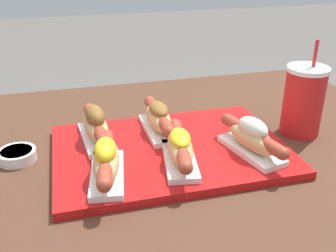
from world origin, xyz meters
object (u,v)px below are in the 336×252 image
Objects in this scene: serving_tray at (170,150)px; drink_cup at (303,101)px; hot_dog_2 at (252,138)px; hot_dog_0 at (106,161)px; hot_dog_1 at (180,148)px; hot_dog_4 at (159,118)px; sauce_bowl at (17,155)px; hot_dog_3 at (96,126)px.

drink_cup is at bearing 3.63° from serving_tray.
drink_cup reaches higher than hot_dog_2.
hot_dog_0 is at bearing -177.05° from hot_dog_2.
hot_dog_2 is (0.15, -0.00, 0.00)m from hot_dog_1.
hot_dog_0 is 0.15m from hot_dog_1.
hot_dog_0 is 0.48m from drink_cup.
hot_dog_0 is 0.99× the size of hot_dog_4.
hot_dog_4 is 0.90× the size of drink_cup.
hot_dog_2 reaches higher than serving_tray.
hot_dog_1 is 0.34m from sauce_bowl.
hot_dog_3 is at bearing 155.34° from serving_tray.
hot_dog_2 is 0.33m from hot_dog_3.
hot_dog_2 is 0.98× the size of hot_dog_3.
hot_dog_3 reaches higher than hot_dog_4.
hot_dog_3 is at bearing 137.99° from hot_dog_1.
hot_dog_0 is 0.21m from hot_dog_4.
serving_tray is 0.17m from hot_dog_3.
hot_dog_0 is at bearing -88.48° from hot_dog_3.
serving_tray is 2.44× the size of hot_dog_4.
hot_dog_2 reaches higher than hot_dog_0.
hot_dog_2 reaches higher than sauce_bowl.
hot_dog_1 is 0.99× the size of hot_dog_4.
hot_dog_0 is at bearing -150.30° from serving_tray.
hot_dog_1 reaches higher than serving_tray.
drink_cup reaches higher than hot_dog_4.
hot_dog_3 reaches higher than hot_dog_1.
drink_cup is (0.47, -0.05, 0.03)m from hot_dog_3.
drink_cup reaches higher than hot_dog_0.
hot_dog_0 is at bearing -39.24° from sauce_bowl.
hot_dog_0 is 1.01× the size of hot_dog_2.
hot_dog_1 is 0.20m from hot_dog_3.
serving_tray is at bearing 29.70° from hot_dog_0.
hot_dog_1 is at bearing -164.85° from drink_cup.
hot_dog_2 is 0.98× the size of hot_dog_4.
hot_dog_4 is (0.14, 0.16, -0.00)m from hot_dog_0.
hot_dog_1 is 0.14m from hot_dog_4.
hot_dog_0 reaches higher than hot_dog_4.
serving_tray is at bearing -85.04° from hot_dog_4.
serving_tray is 2.50× the size of hot_dog_2.
sauce_bowl is (-0.17, -0.01, -0.04)m from hot_dog_3.
drink_cup is at bearing 15.15° from hot_dog_1.
drink_cup is at bearing 27.49° from hot_dog_2.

